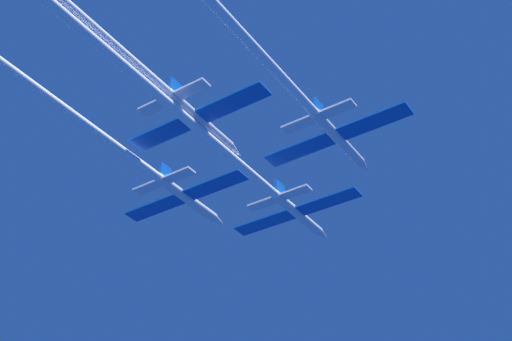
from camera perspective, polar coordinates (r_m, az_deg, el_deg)
The scene contains 4 objects.
jet_lead at distance 76.05m, azimuth -1.75°, elevation 0.86°, with size 17.03×49.96×2.82m.
jet_left_wing at distance 74.15m, azimuth -13.09°, elevation 3.17°, with size 17.03×54.37×2.82m.
jet_right_wing at distance 67.17m, azimuth 1.75°, elevation 8.04°, with size 17.03×47.27×2.82m.
jet_slot at distance 64.45m, azimuth -13.39°, elevation 11.47°, with size 17.03×55.31×2.82m.
Camera 1 is at (35.19, -64.17, -45.22)m, focal length 48.76 mm.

